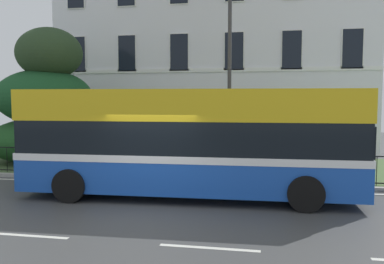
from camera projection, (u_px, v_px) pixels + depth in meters
ground_plane at (155, 204)px, 11.53m from camera, size 60.00×56.00×0.18m
georgian_townhouse at (219, 44)px, 26.09m from camera, size 17.27×10.92×12.46m
iron_verge_railing at (176, 164)px, 14.50m from camera, size 19.71×0.04×0.97m
evergreen_tree at (46, 110)px, 18.50m from camera, size 5.09×5.09×6.05m
single_decker_bus at (190, 141)px, 12.17m from camera, size 9.93×2.88×3.19m
street_lamp_post at (230, 63)px, 14.81m from camera, size 0.36×0.24×7.17m
litter_bin at (303, 163)px, 14.47m from camera, size 0.49×0.49×1.06m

